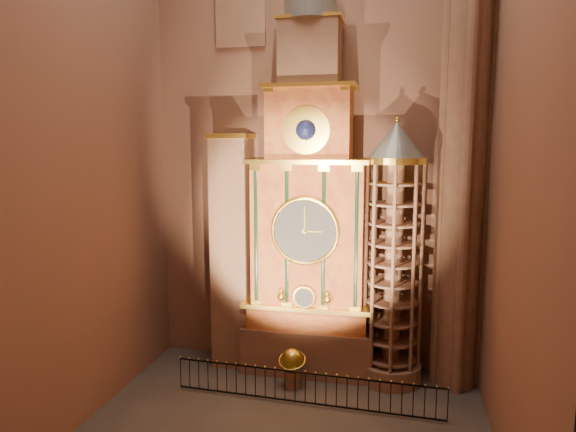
% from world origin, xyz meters
% --- Properties ---
extents(floor, '(14.00, 14.00, 0.00)m').
position_xyz_m(floor, '(0.00, 0.00, 0.00)').
color(floor, '#383330').
rests_on(floor, ground).
extents(wall_back, '(22.00, 0.00, 22.00)m').
position_xyz_m(wall_back, '(0.00, 6.00, 11.00)').
color(wall_back, '#8B5F4B').
rests_on(wall_back, floor).
extents(wall_left, '(0.00, 22.00, 22.00)m').
position_xyz_m(wall_left, '(-7.00, 0.00, 11.00)').
color(wall_left, '#8B5F4B').
rests_on(wall_left, floor).
extents(wall_right, '(0.00, 22.00, 22.00)m').
position_xyz_m(wall_right, '(7.00, 0.00, 11.00)').
color(wall_right, '#8B5F4B').
rests_on(wall_right, floor).
extents(astronomical_clock, '(5.60, 2.41, 16.70)m').
position_xyz_m(astronomical_clock, '(0.00, 4.96, 6.68)').
color(astronomical_clock, '#8C634C').
rests_on(astronomical_clock, floor).
extents(portrait_tower, '(1.80, 1.60, 10.20)m').
position_xyz_m(portrait_tower, '(-3.40, 4.98, 5.15)').
color(portrait_tower, '#8C634C').
rests_on(portrait_tower, floor).
extents(stair_turret, '(2.50, 2.50, 10.80)m').
position_xyz_m(stair_turret, '(3.50, 4.70, 5.27)').
color(stair_turret, '#8C634C').
rests_on(stair_turret, floor).
extents(gothic_pier, '(2.04, 2.04, 22.00)m').
position_xyz_m(gothic_pier, '(6.10, 5.00, 11.00)').
color(gothic_pier, '#8C634C').
rests_on(gothic_pier, floor).
extents(celestial_globe, '(1.12, 1.06, 1.61)m').
position_xyz_m(celestial_globe, '(-0.36, 3.23, 0.97)').
color(celestial_globe, '#8C634C').
rests_on(celestial_globe, floor).
extents(iron_railing, '(10.23, 0.52, 1.24)m').
position_xyz_m(iron_railing, '(0.42, 1.90, 0.67)').
color(iron_railing, black).
rests_on(iron_railing, floor).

